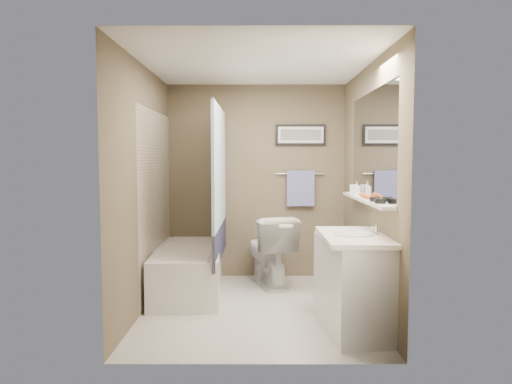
{
  "coord_description": "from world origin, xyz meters",
  "views": [
    {
      "loc": [
        0.01,
        -4.45,
        1.49
      ],
      "look_at": [
        0.0,
        0.15,
        1.15
      ],
      "focal_mm": 32.0,
      "sensor_mm": 36.0,
      "label": 1
    }
  ],
  "objects_px": {
    "hair_brush_back": "(364,195)",
    "bathtub": "(189,270)",
    "hair_brush_front": "(367,197)",
    "glass_jar": "(354,189)",
    "toilet": "(269,250)",
    "candle_bowl_far": "(375,199)",
    "candle_bowl_near": "(380,201)",
    "soap_bottle": "(357,188)",
    "vanity": "(354,285)"
  },
  "relations": [
    {
      "from": "toilet",
      "to": "glass_jar",
      "type": "distance_m",
      "value": 1.25
    },
    {
      "from": "vanity",
      "to": "hair_brush_back",
      "type": "distance_m",
      "value": 0.9
    },
    {
      "from": "glass_jar",
      "to": "hair_brush_front",
      "type": "bearing_deg",
      "value": -90.0
    },
    {
      "from": "candle_bowl_near",
      "to": "hair_brush_back",
      "type": "bearing_deg",
      "value": 90.0
    },
    {
      "from": "hair_brush_front",
      "to": "hair_brush_back",
      "type": "relative_size",
      "value": 1.0
    },
    {
      "from": "bathtub",
      "to": "candle_bowl_far",
      "type": "xyz_separation_m",
      "value": [
        1.79,
        -1.04,
        0.89
      ]
    },
    {
      "from": "vanity",
      "to": "soap_bottle",
      "type": "distance_m",
      "value": 1.15
    },
    {
      "from": "glass_jar",
      "to": "toilet",
      "type": "bearing_deg",
      "value": 152.51
    },
    {
      "from": "hair_brush_front",
      "to": "hair_brush_back",
      "type": "xyz_separation_m",
      "value": [
        0.0,
        0.13,
        0.0
      ]
    },
    {
      "from": "vanity",
      "to": "hair_brush_back",
      "type": "relative_size",
      "value": 4.09
    },
    {
      "from": "bathtub",
      "to": "toilet",
      "type": "bearing_deg",
      "value": 15.07
    },
    {
      "from": "soap_bottle",
      "to": "vanity",
      "type": "bearing_deg",
      "value": -102.77
    },
    {
      "from": "bathtub",
      "to": "vanity",
      "type": "distance_m",
      "value": 1.96
    },
    {
      "from": "candle_bowl_near",
      "to": "soap_bottle",
      "type": "height_order",
      "value": "soap_bottle"
    },
    {
      "from": "bathtub",
      "to": "glass_jar",
      "type": "xyz_separation_m",
      "value": [
        1.79,
        -0.16,
        0.92
      ]
    },
    {
      "from": "bathtub",
      "to": "glass_jar",
      "type": "relative_size",
      "value": 15.0
    },
    {
      "from": "candle_bowl_far",
      "to": "soap_bottle",
      "type": "height_order",
      "value": "soap_bottle"
    },
    {
      "from": "toilet",
      "to": "soap_bottle",
      "type": "height_order",
      "value": "soap_bottle"
    },
    {
      "from": "bathtub",
      "to": "hair_brush_back",
      "type": "bearing_deg",
      "value": -23.31
    },
    {
      "from": "candle_bowl_near",
      "to": "hair_brush_front",
      "type": "distance_m",
      "value": 0.44
    },
    {
      "from": "soap_bottle",
      "to": "candle_bowl_far",
      "type": "bearing_deg",
      "value": -90.0
    },
    {
      "from": "soap_bottle",
      "to": "glass_jar",
      "type": "bearing_deg",
      "value": 90.0
    },
    {
      "from": "toilet",
      "to": "hair_brush_back",
      "type": "relative_size",
      "value": 3.79
    },
    {
      "from": "hair_brush_front",
      "to": "soap_bottle",
      "type": "bearing_deg",
      "value": 90.0
    },
    {
      "from": "candle_bowl_near",
      "to": "soap_bottle",
      "type": "relative_size",
      "value": 0.65
    },
    {
      "from": "vanity",
      "to": "candle_bowl_near",
      "type": "xyz_separation_m",
      "value": [
        0.19,
        -0.08,
        0.73
      ]
    },
    {
      "from": "hair_brush_front",
      "to": "vanity",
      "type": "bearing_deg",
      "value": -117.72
    },
    {
      "from": "hair_brush_front",
      "to": "glass_jar",
      "type": "xyz_separation_m",
      "value": [
        0.0,
        0.61,
        0.03
      ]
    },
    {
      "from": "hair_brush_front",
      "to": "glass_jar",
      "type": "bearing_deg",
      "value": 90.0
    },
    {
      "from": "bathtub",
      "to": "soap_bottle",
      "type": "xyz_separation_m",
      "value": [
        1.79,
        -0.31,
        0.93
      ]
    },
    {
      "from": "toilet",
      "to": "vanity",
      "type": "distance_m",
      "value": 1.59
    },
    {
      "from": "bathtub",
      "to": "toilet",
      "type": "xyz_separation_m",
      "value": [
        0.9,
        0.3,
        0.17
      ]
    },
    {
      "from": "bathtub",
      "to": "hair_brush_back",
      "type": "distance_m",
      "value": 2.1
    },
    {
      "from": "candle_bowl_far",
      "to": "soap_bottle",
      "type": "distance_m",
      "value": 0.73
    },
    {
      "from": "vanity",
      "to": "candle_bowl_far",
      "type": "distance_m",
      "value": 0.76
    },
    {
      "from": "hair_brush_back",
      "to": "soap_bottle",
      "type": "xyz_separation_m",
      "value": [
        0.0,
        0.33,
        0.05
      ]
    },
    {
      "from": "hair_brush_back",
      "to": "soap_bottle",
      "type": "height_order",
      "value": "soap_bottle"
    },
    {
      "from": "hair_brush_back",
      "to": "bathtub",
      "type": "bearing_deg",
      "value": 160.06
    },
    {
      "from": "vanity",
      "to": "hair_brush_front",
      "type": "xyz_separation_m",
      "value": [
        0.19,
        0.35,
        0.74
      ]
    },
    {
      "from": "hair_brush_front",
      "to": "soap_bottle",
      "type": "relative_size",
      "value": 1.59
    },
    {
      "from": "toilet",
      "to": "candle_bowl_near",
      "type": "distance_m",
      "value": 1.9
    },
    {
      "from": "candle_bowl_near",
      "to": "glass_jar",
      "type": "height_order",
      "value": "glass_jar"
    },
    {
      "from": "candle_bowl_far",
      "to": "hair_brush_back",
      "type": "distance_m",
      "value": 0.4
    },
    {
      "from": "candle_bowl_near",
      "to": "hair_brush_back",
      "type": "distance_m",
      "value": 0.57
    },
    {
      "from": "candle_bowl_near",
      "to": "glass_jar",
      "type": "relative_size",
      "value": 0.9
    },
    {
      "from": "candle_bowl_near",
      "to": "hair_brush_front",
      "type": "xyz_separation_m",
      "value": [
        0.0,
        0.44,
        0.0
      ]
    },
    {
      "from": "glass_jar",
      "to": "hair_brush_back",
      "type": "bearing_deg",
      "value": -90.0
    },
    {
      "from": "hair_brush_back",
      "to": "soap_bottle",
      "type": "bearing_deg",
      "value": 90.0
    },
    {
      "from": "candle_bowl_far",
      "to": "candle_bowl_near",
      "type": "bearing_deg",
      "value": -90.0
    },
    {
      "from": "vanity",
      "to": "hair_brush_back",
      "type": "height_order",
      "value": "hair_brush_back"
    }
  ]
}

